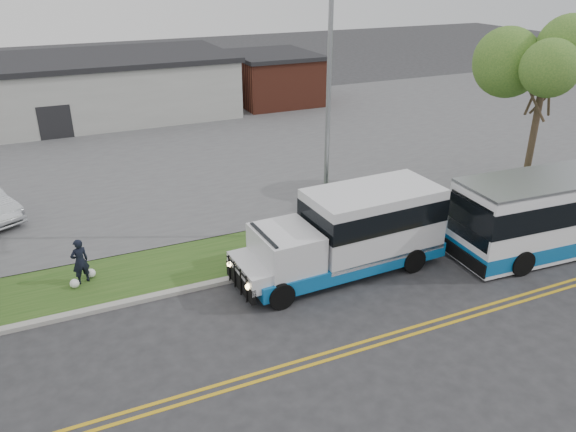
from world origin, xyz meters
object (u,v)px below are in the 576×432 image
tree_east (546,64)px  pedestrian (80,261)px  streetlight_near (329,113)px  shuttle_bus (354,229)px

tree_east → pedestrian: tree_east is taller
pedestrian → streetlight_near: bearing=160.5°
streetlight_near → pedestrian: 10.36m
shuttle_bus → pedestrian: 9.63m
tree_east → streetlight_near: bearing=-178.6°
pedestrian → shuttle_bus: bearing=144.9°
shuttle_bus → tree_east: bearing=12.1°
shuttle_bus → streetlight_near: bearing=82.4°
tree_east → shuttle_bus: tree_east is taller
tree_east → shuttle_bus: bearing=-165.7°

